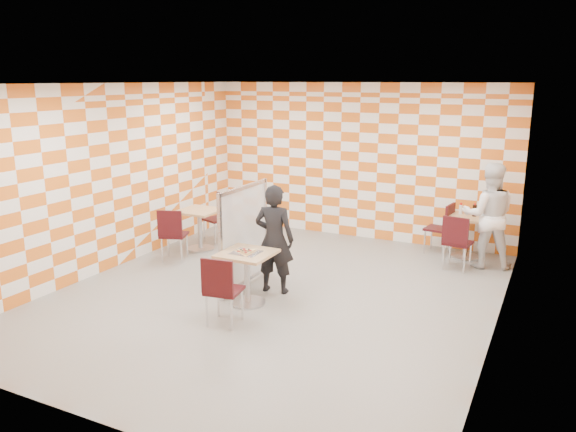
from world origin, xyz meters
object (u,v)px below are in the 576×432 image
at_px(chair_second_front, 457,239).
at_px(soda_bottle, 475,210).
at_px(partition, 244,236).
at_px(man_dark, 274,239).
at_px(second_table, 467,229).
at_px(man_white, 489,215).
at_px(chair_empty_near, 172,231).
at_px(chair_main_front, 221,286).
at_px(empty_table, 200,223).
at_px(chair_second_side, 443,224).
at_px(chair_empty_far, 220,214).
at_px(main_table, 247,269).
at_px(sport_bottle, 461,209).

xyz_separation_m(chair_second_front, soda_bottle, (0.13, 0.84, 0.31)).
height_order(partition, man_dark, man_dark).
bearing_deg(second_table, partition, -133.34).
distance_m(second_table, man_white, 0.63).
xyz_separation_m(chair_empty_near, partition, (1.70, -0.46, 0.25)).
bearing_deg(chair_main_front, man_white, 56.02).
bearing_deg(partition, chair_empty_near, 164.86).
distance_m(empty_table, chair_main_front, 3.41).
distance_m(chair_main_front, chair_second_side, 4.73).
bearing_deg(chair_second_side, second_table, -4.18).
height_order(second_table, chair_empty_far, chair_empty_far).
height_order(empty_table, man_dark, man_dark).
distance_m(main_table, chair_main_front, 0.80).
relative_size(empty_table, chair_empty_near, 0.81).
bearing_deg(chair_empty_far, main_table, -50.45).
bearing_deg(soda_bottle, chair_main_front, -118.81).
height_order(man_dark, sport_bottle, man_dark).
xyz_separation_m(main_table, partition, (-0.39, 0.58, 0.28)).
xyz_separation_m(man_dark, sport_bottle, (2.11, 3.04, 0.04)).
xyz_separation_m(chair_empty_far, man_dark, (2.17, -1.90, 0.26)).
height_order(chair_second_front, man_white, man_white).
bearing_deg(sport_bottle, empty_table, -157.62).
xyz_separation_m(main_table, chair_empty_far, (-2.05, 2.48, 0.04)).
xyz_separation_m(chair_second_side, chair_empty_near, (-4.05, -2.50, 0.00)).
height_order(chair_second_side, soda_bottle, soda_bottle).
bearing_deg(chair_second_side, chair_empty_far, -165.22).
xyz_separation_m(second_table, chair_second_side, (-0.41, 0.03, 0.04)).
relative_size(chair_empty_far, partition, 0.60).
bearing_deg(chair_empty_near, man_dark, -11.83).
bearing_deg(man_white, sport_bottle, -54.61).
bearing_deg(man_dark, chair_empty_far, -49.50).
xyz_separation_m(empty_table, chair_main_front, (2.17, -2.63, 0.04)).
bearing_deg(soda_bottle, man_dark, -128.41).
height_order(chair_second_front, partition, partition).
distance_m(main_table, man_dark, 0.66).
relative_size(chair_main_front, chair_empty_near, 1.00).
height_order(chair_second_front, chair_second_side, same).
distance_m(empty_table, man_white, 5.02).
xyz_separation_m(main_table, empty_table, (-2.08, 1.84, 0.00)).
relative_size(chair_empty_far, man_dark, 0.58).
relative_size(chair_main_front, chair_empty_far, 1.00).
bearing_deg(chair_second_front, partition, -142.12).
xyz_separation_m(chair_second_front, chair_empty_far, (-4.39, -0.23, 0.00)).
xyz_separation_m(main_table, man_white, (2.75, 3.16, 0.37)).
distance_m(chair_empty_near, soda_bottle, 5.21).
xyz_separation_m(second_table, sport_bottle, (-0.14, 0.11, 0.33)).
distance_m(chair_empty_near, man_white, 5.29).
relative_size(man_white, sport_bottle, 8.77).
height_order(chair_empty_near, sport_bottle, sport_bottle).
distance_m(chair_second_side, soda_bottle, 0.59).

